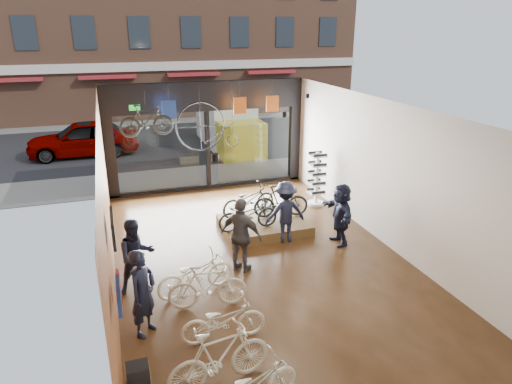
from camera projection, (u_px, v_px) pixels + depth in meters
name	position (u px, v px, depth m)	size (l,w,h in m)	color
ground_plane	(262.00, 264.00, 11.34)	(7.00, 12.00, 0.04)	black
ceiling	(263.00, 109.00, 10.02)	(7.00, 12.00, 0.04)	black
wall_left	(106.00, 209.00, 9.65)	(0.04, 12.00, 3.80)	brown
wall_right	(392.00, 177.00, 11.71)	(0.04, 12.00, 3.80)	beige
wall_back	(431.00, 359.00, 5.31)	(7.00, 0.04, 3.80)	beige
storefront	(207.00, 136.00, 16.04)	(7.00, 0.26, 3.80)	black
exit_sign	(135.00, 108.00, 14.83)	(0.35, 0.06, 0.18)	#198C26
street_road	(173.00, 135.00, 24.72)	(30.00, 18.00, 0.02)	black
sidewalk_near	(202.00, 176.00, 17.74)	(30.00, 2.40, 0.12)	slate
sidewalk_far	(163.00, 120.00, 28.27)	(30.00, 2.00, 0.12)	slate
opposite_building	(150.00, 1.00, 28.13)	(26.00, 5.00, 14.00)	brown
street_car	(83.00, 138.00, 20.47)	(1.91, 4.76, 1.62)	gray
box_truck	(230.00, 125.00, 21.38)	(2.03, 6.08, 2.39)	silver
floor_bike_1	(219.00, 358.00, 7.31)	(0.51, 1.79, 1.08)	silver
floor_bike_2	(223.00, 320.00, 8.43)	(0.56, 1.60, 0.84)	silver
floor_bike_3	(208.00, 286.00, 9.40)	(0.47, 1.65, 0.99)	silver
floor_bike_4	(195.00, 274.00, 9.93)	(0.61, 1.76, 0.92)	silver
display_platform	(264.00, 225.00, 13.10)	(2.40, 1.80, 0.30)	brown
display_bike_left	(248.00, 214.00, 12.36)	(0.58, 1.68, 0.88)	black
display_bike_mid	(281.00, 201.00, 13.18)	(0.46, 1.61, 0.97)	black
display_bike_right	(249.00, 200.00, 13.34)	(0.60, 1.73, 0.91)	black
customer_0	(143.00, 293.00, 8.48)	(0.64, 0.42, 1.75)	#161C33
customer_1	(136.00, 256.00, 9.90)	(0.83, 0.64, 1.70)	#161C33
customer_2	(241.00, 236.00, 10.70)	(1.08, 0.45, 1.84)	#3F3F44
customer_3	(285.00, 212.00, 12.21)	(1.10, 0.63, 1.71)	#161C33
customer_5	(341.00, 214.00, 12.10)	(1.57, 0.50, 1.69)	#161C33
sunglasses_rack	(317.00, 179.00, 14.74)	(0.53, 0.43, 1.79)	white
wall_merch	(124.00, 330.00, 6.77)	(0.40, 2.40, 2.60)	navy
penny_farthing	(211.00, 127.00, 14.55)	(1.98, 0.06, 1.58)	black
hung_bike	(146.00, 121.00, 13.44)	(0.45, 1.58, 0.95)	black
jersey_left	(169.00, 109.00, 14.53)	(0.45, 0.03, 0.55)	#1E3F99
jersey_mid	(240.00, 106.00, 15.22)	(0.45, 0.03, 0.55)	#CC5919
jersey_right	(272.00, 104.00, 15.56)	(0.45, 0.03, 0.55)	#CC5919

